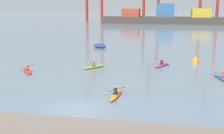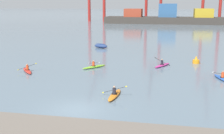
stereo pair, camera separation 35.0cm
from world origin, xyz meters
TOP-DOWN VIEW (x-y plane):
  - ground_plane at (0.00, 0.00)m, footprint 800.00×800.00m
  - container_barge at (5.48, 95.79)m, footprint 47.91×9.42m
  - capsized_dinghy at (-5.23, 29.90)m, footprint 2.82×1.97m
  - channel_buoy at (10.00, 19.24)m, footprint 0.90×0.90m
  - kayak_lime at (-2.33, 14.05)m, footprint 2.58×3.04m
  - kayak_red at (-9.27, 10.55)m, footprint 2.57×3.04m
  - kayak_blue at (11.93, 11.18)m, footprint 2.18×3.43m
  - kayak_magenta at (5.74, 16.55)m, footprint 2.12×3.28m
  - kayak_orange at (2.16, 3.63)m, footprint 2.19×3.43m

SIDE VIEW (x-z plane):
  - ground_plane at x=0.00m, z-range 0.00..0.00m
  - kayak_blue at x=11.93m, z-range -0.30..0.65m
  - kayak_orange at x=2.16m, z-range -0.34..0.69m
  - kayak_lime at x=-2.33m, z-range -0.30..0.65m
  - kayak_red at x=-9.27m, z-range -0.30..0.65m
  - kayak_magenta at x=5.74m, z-range -0.35..0.69m
  - capsized_dinghy at x=-5.23m, z-range -0.03..0.73m
  - channel_buoy at x=10.00m, z-range -0.14..0.86m
  - container_barge at x=5.48m, z-range -1.53..6.05m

